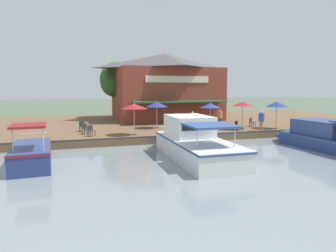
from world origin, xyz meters
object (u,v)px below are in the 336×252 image
at_px(person_near_entrance, 220,116).
at_px(tree_behind_restaurant, 117,81).
at_px(patio_umbrella_near_quay_edge, 210,106).
at_px(cafe_chair_far_corner_seat, 189,125).
at_px(cafe_chair_beside_entrance, 82,126).
at_px(cafe_chair_facing_river, 85,128).
at_px(person_mid_patio, 192,118).
at_px(waterfront_restaurant, 165,86).
at_px(motorboat_mid_row, 191,141).
at_px(person_at_quay_edge, 261,118).
at_px(patio_umbrella_far_corner, 134,106).
at_px(motorboat_nearest_quay, 32,152).
at_px(cafe_chair_mid_patio, 91,130).
at_px(cafe_chair_back_row_seat, 252,122).
at_px(motorboat_second_along, 328,138).
at_px(patio_umbrella_mid_patio_left, 277,104).
at_px(cafe_chair_under_first_umbrella, 237,125).
at_px(patio_umbrella_back_row, 243,104).
at_px(patio_umbrella_by_entrance, 157,104).

xyz_separation_m(person_near_entrance, tree_behind_restaurant, (-12.34, -8.09, 3.55)).
height_order(patio_umbrella_near_quay_edge, tree_behind_restaurant, tree_behind_restaurant).
height_order(cafe_chair_far_corner_seat, cafe_chair_beside_entrance, same).
distance_m(cafe_chair_far_corner_seat, tree_behind_restaurant, 14.76).
bearing_deg(cafe_chair_facing_river, person_mid_patio, 90.48).
xyz_separation_m(waterfront_restaurant, person_near_entrance, (9.71, 2.62, -2.92)).
height_order(cafe_chair_far_corner_seat, motorboat_mid_row, motorboat_mid_row).
bearing_deg(patio_umbrella_near_quay_edge, cafe_chair_far_corner_seat, -87.25).
height_order(patio_umbrella_near_quay_edge, person_at_quay_edge, patio_umbrella_near_quay_edge).
relative_size(patio_umbrella_near_quay_edge, tree_behind_restaurant, 0.34).
bearing_deg(person_near_entrance, cafe_chair_facing_river, -86.25).
bearing_deg(cafe_chair_facing_river, person_at_quay_edge, 79.36).
relative_size(patio_umbrella_far_corner, motorboat_nearest_quay, 0.43).
xyz_separation_m(cafe_chair_mid_patio, cafe_chair_back_row_seat, (-1.57, 15.24, 0.00)).
relative_size(motorboat_second_along, motorboat_mid_row, 1.00).
bearing_deg(cafe_chair_beside_entrance, cafe_chair_facing_river, 7.91).
bearing_deg(patio_umbrella_mid_patio_left, waterfront_restaurant, -150.03).
bearing_deg(person_at_quay_edge, motorboat_nearest_quay, -76.29).
bearing_deg(cafe_chair_back_row_seat, cafe_chair_facing_river, -89.23).
bearing_deg(person_near_entrance, cafe_chair_under_first_umbrella, 7.48).
xyz_separation_m(patio_umbrella_back_row, motorboat_mid_row, (6.41, -7.49, -1.93)).
bearing_deg(motorboat_mid_row, person_at_quay_edge, 120.25).
xyz_separation_m(cafe_chair_back_row_seat, motorboat_mid_row, (7.91, -9.44, -0.11)).
height_order(patio_umbrella_by_entrance, cafe_chair_far_corner_seat, patio_umbrella_by_entrance).
height_order(patio_umbrella_near_quay_edge, cafe_chair_beside_entrance, patio_umbrella_near_quay_edge).
height_order(patio_umbrella_mid_patio_left, person_mid_patio, patio_umbrella_mid_patio_left).
relative_size(cafe_chair_far_corner_seat, cafe_chair_beside_entrance, 1.00).
bearing_deg(motorboat_second_along, waterfront_restaurant, -161.57).
xyz_separation_m(cafe_chair_far_corner_seat, person_at_quay_edge, (2.50, 5.71, 0.66)).
xyz_separation_m(patio_umbrella_near_quay_edge, person_mid_patio, (-0.24, -1.63, -1.13)).
bearing_deg(waterfront_restaurant, cafe_chair_under_first_umbrella, 13.47).
bearing_deg(patio_umbrella_back_row, motorboat_nearest_quay, -70.90).
height_order(cafe_chair_under_first_umbrella, cafe_chair_far_corner_seat, same).
bearing_deg(patio_umbrella_far_corner, motorboat_mid_row, 22.51).
xyz_separation_m(patio_umbrella_mid_patio_left, patio_umbrella_by_entrance, (-3.50, -10.43, -0.03)).
height_order(patio_umbrella_near_quay_edge, patio_umbrella_by_entrance, patio_umbrella_by_entrance).
distance_m(waterfront_restaurant, patio_umbrella_back_row, 12.53).
xyz_separation_m(patio_umbrella_mid_patio_left, cafe_chair_under_first_umbrella, (0.17, -4.09, -1.77)).
bearing_deg(patio_umbrella_by_entrance, cafe_chair_back_row_seat, 80.36).
bearing_deg(person_near_entrance, tree_behind_restaurant, -146.75).
xyz_separation_m(patio_umbrella_back_row, motorboat_second_along, (7.23, 2.53, -2.08)).
xyz_separation_m(cafe_chair_under_first_umbrella, motorboat_nearest_quay, (5.18, -15.92, -0.36)).
bearing_deg(cafe_chair_back_row_seat, waterfront_restaurant, -150.78).
bearing_deg(patio_umbrella_by_entrance, motorboat_second_along, 43.37).
bearing_deg(person_mid_patio, patio_umbrella_back_row, 72.40).
xyz_separation_m(cafe_chair_far_corner_seat, motorboat_mid_row, (7.44, -2.76, -0.11)).
bearing_deg(motorboat_second_along, person_at_quay_edge, -164.96).
bearing_deg(patio_umbrella_by_entrance, person_mid_patio, 59.73).
bearing_deg(person_near_entrance, cafe_chair_far_corner_seat, -73.05).
height_order(motorboat_nearest_quay, tree_behind_restaurant, tree_behind_restaurant).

